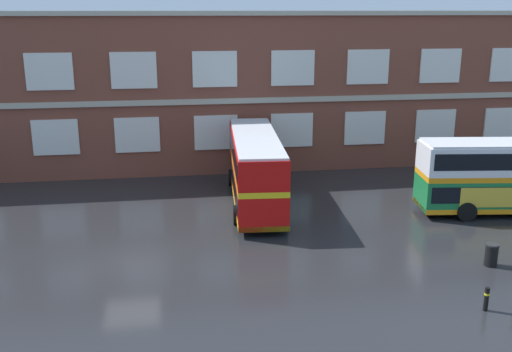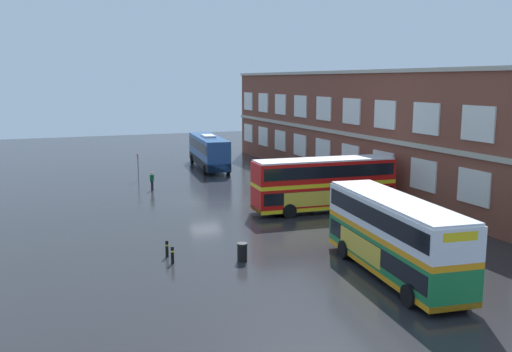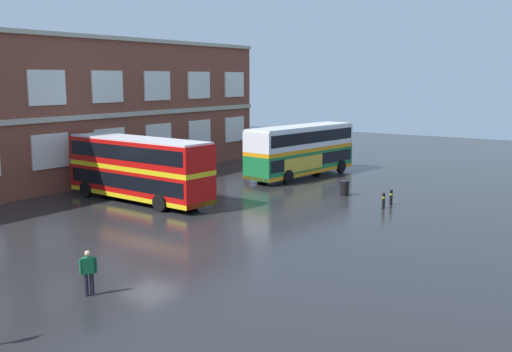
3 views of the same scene
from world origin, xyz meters
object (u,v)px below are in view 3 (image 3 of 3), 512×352
Objects in this scene: double_decker_near at (139,168)px; waiting_passenger at (88,271)px; safety_bollard_west at (391,197)px; station_litter_bin at (345,188)px; safety_bollard_east at (384,201)px; double_decker_middle at (301,150)px.

double_decker_near is 16.90m from waiting_passenger.
double_decker_near is 11.74× the size of safety_bollard_west.
double_decker_near is 10.83× the size of station_litter_bin.
double_decker_near is 6.56× the size of waiting_passenger.
safety_bollard_west and safety_bollard_east have the same top height.
double_decker_middle is 28.19m from waiting_passenger.
station_litter_bin is 3.86m from safety_bollard_west.
double_decker_middle is at bearing -14.62° from double_decker_near.
waiting_passenger is (-27.30, -6.92, -1.22)m from double_decker_middle.
station_litter_bin reaches higher than safety_bollard_east.
double_decker_middle is 10.90× the size of station_litter_bin.
waiting_passenger is 20.08m from safety_bollard_east.
double_decker_middle is 6.61× the size of waiting_passenger.
safety_bollard_west is at bearing -59.88° from double_decker_near.
safety_bollard_west is (-1.07, -3.71, -0.03)m from station_litter_bin.
safety_bollard_west is at bearing -8.51° from waiting_passenger.
double_decker_middle is 12.67m from safety_bollard_east.
double_decker_middle is 11.82× the size of safety_bollard_east.
double_decker_near and double_decker_middle have the same top height.
waiting_passenger is at bearing -165.77° from double_decker_middle.
safety_bollard_east is at bearing -121.92° from station_litter_bin.
double_decker_middle is 11.96m from safety_bollard_west.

